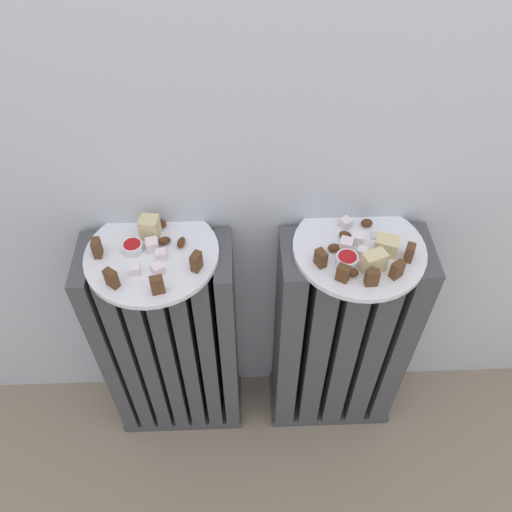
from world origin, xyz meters
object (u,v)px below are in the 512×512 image
object	(u,v)px
radiator_left	(172,346)
jam_bowl_left	(133,247)
fork	(377,246)
jam_bowl_right	(347,260)
radiator_right	(339,340)
plate_right	(359,249)
plate_left	(152,254)

from	to	relation	value
radiator_left	jam_bowl_left	world-z (taller)	jam_bowl_left
radiator_left	fork	size ratio (longest dim) A/B	6.64
jam_bowl_left	jam_bowl_right	size ratio (longest dim) A/B	0.94
fork	radiator_right	bearing A→B (deg)	178.12
jam_bowl_left	fork	world-z (taller)	jam_bowl_left
plate_right	jam_bowl_left	world-z (taller)	jam_bowl_left
radiator_right	plate_right	xyz separation A→B (m)	(0.00, 0.00, 0.35)
jam_bowl_right	fork	bearing A→B (deg)	33.68
plate_left	jam_bowl_left	distance (m)	0.04
plate_left	radiator_right	bearing A→B (deg)	-0.00
radiator_right	fork	distance (m)	0.36
plate_left	fork	xyz separation A→B (m)	(0.47, -0.00, 0.01)
plate_right	jam_bowl_left	distance (m)	0.47
radiator_left	jam_bowl_left	bearing A→B (deg)	169.76
plate_right	fork	distance (m)	0.04
radiator_right	jam_bowl_right	bearing A→B (deg)	-126.19
plate_right	radiator_left	bearing A→B (deg)	180.00
fork	plate_left	bearing A→B (deg)	179.85
plate_left	plate_right	bearing A→B (deg)	0.00
jam_bowl_left	fork	distance (m)	0.51
radiator_left	plate_right	size ratio (longest dim) A/B	2.43
jam_bowl_left	jam_bowl_right	xyz separation A→B (m)	(0.43, -0.06, 0.00)
radiator_left	plate_right	bearing A→B (deg)	0.00
radiator_right	fork	xyz separation A→B (m)	(0.04, -0.00, 0.36)
radiator_left	jam_bowl_right	distance (m)	0.55
radiator_right	jam_bowl_right	size ratio (longest dim) A/B	14.86
radiator_right	jam_bowl_left	world-z (taller)	jam_bowl_left
jam_bowl_left	fork	xyz separation A→B (m)	(0.51, -0.01, -0.01)
radiator_left	plate_left	xyz separation A→B (m)	(0.00, 0.00, 0.35)
radiator_left	jam_bowl_right	size ratio (longest dim) A/B	14.86
jam_bowl_left	jam_bowl_right	bearing A→B (deg)	-7.39
radiator_left	radiator_right	size ratio (longest dim) A/B	1.00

